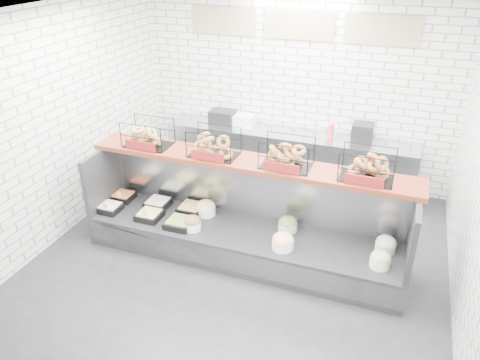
% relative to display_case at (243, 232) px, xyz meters
% --- Properties ---
extents(ground, '(5.50, 5.50, 0.00)m').
position_rel_display_case_xyz_m(ground, '(0.01, -0.35, -0.33)').
color(ground, black).
rests_on(ground, ground).
extents(room_shell, '(5.02, 5.51, 3.01)m').
position_rel_display_case_xyz_m(room_shell, '(0.01, 0.26, 1.73)').
color(room_shell, white).
rests_on(room_shell, ground).
extents(display_case, '(4.00, 0.90, 1.20)m').
position_rel_display_case_xyz_m(display_case, '(0.00, 0.00, 0.00)').
color(display_case, black).
rests_on(display_case, ground).
extents(bagel_shelf, '(4.10, 0.50, 0.40)m').
position_rel_display_case_xyz_m(bagel_shelf, '(0.01, 0.17, 1.05)').
color(bagel_shelf, '#501C11').
rests_on(bagel_shelf, display_case).
extents(prep_counter, '(4.00, 0.60, 1.20)m').
position_rel_display_case_xyz_m(prep_counter, '(0.01, 2.09, 0.14)').
color(prep_counter, '#93969B').
rests_on(prep_counter, ground).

